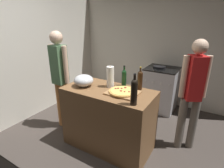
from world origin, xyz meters
name	(u,v)px	position (x,y,z in m)	size (l,w,h in m)	color
ground_plane	(124,125)	(0.00, 1.29, -0.01)	(3.99, 3.17, 0.02)	#3F3833
kitchen_wall_rear	(154,43)	(0.00, 2.62, 1.30)	(3.99, 0.10, 2.60)	silver
kitchen_wall_left	(49,45)	(-1.75, 1.29, 1.30)	(0.10, 3.17, 2.60)	silver
counter	(108,119)	(0.05, 0.68, 0.45)	(1.25, 0.63, 0.91)	brown
cutting_board	(123,93)	(0.28, 0.67, 0.92)	(0.40, 0.32, 0.02)	#9E7247
pizza	(123,91)	(0.28, 0.67, 0.94)	(0.36, 0.36, 0.03)	tan
mixing_bowl	(84,80)	(-0.32, 0.62, 0.99)	(0.27, 0.27, 0.17)	#B2B2B7
paper_towel_roll	(110,77)	(0.02, 0.79, 1.05)	(0.10, 0.10, 0.30)	white
wine_bottle_dark	(134,91)	(0.53, 0.46, 1.07)	(0.08, 0.08, 0.36)	black
wine_bottle_clear	(140,79)	(0.41, 0.91, 1.05)	(0.07, 0.07, 0.31)	#331E0F
wine_bottle_green	(124,77)	(0.16, 0.92, 1.04)	(0.07, 0.07, 0.30)	#143819
stove	(160,89)	(0.35, 2.22, 0.45)	(0.62, 0.61, 0.93)	#B7B7BC
person_in_stripes	(60,76)	(-0.89, 0.72, 0.94)	(0.38, 0.21, 1.64)	#D88C4C
person_in_red	(193,91)	(1.04, 1.24, 0.90)	(0.32, 0.27, 1.59)	slate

